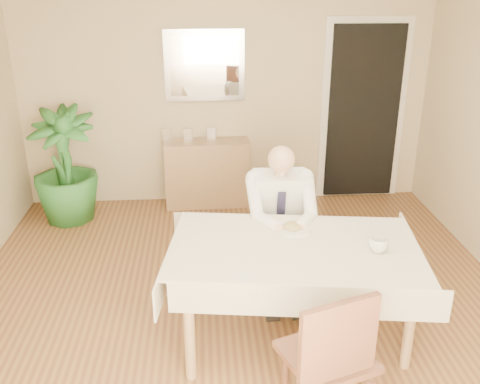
{
  "coord_description": "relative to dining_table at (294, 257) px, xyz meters",
  "views": [
    {
      "loc": [
        -0.27,
        -3.35,
        2.48
      ],
      "look_at": [
        0.0,
        0.35,
        0.95
      ],
      "focal_mm": 40.0,
      "sensor_mm": 36.0,
      "label": 1
    }
  ],
  "objects": [
    {
      "name": "photo_frame_center",
      "position": [
        -0.76,
        2.51,
        0.15
      ],
      "size": [
        0.1,
        0.02,
        0.14
      ],
      "primitive_type": "cube",
      "color": "silver",
      "rests_on": "sideboard"
    },
    {
      "name": "doorway",
      "position": [
        1.22,
        2.62,
        0.33
      ],
      "size": [
        0.96,
        0.07,
        2.1
      ],
      "color": "white",
      "rests_on": "ground"
    },
    {
      "name": "chair_near",
      "position": [
        0.06,
        -0.88,
        -0.12
      ],
      "size": [
        0.58,
        0.59,
        0.97
      ],
      "rotation": [
        0.0,
        0.0,
        0.34
      ],
      "color": "#482719",
      "rests_on": "ground"
    },
    {
      "name": "plate",
      "position": [
        0.03,
        0.24,
        0.09
      ],
      "size": [
        0.26,
        0.26,
        0.02
      ],
      "primitive_type": "cylinder",
      "color": "white",
      "rests_on": "dining_table"
    },
    {
      "name": "dining_table",
      "position": [
        0.0,
        0.0,
        0.0
      ],
      "size": [
        1.85,
        1.24,
        0.75
      ],
      "rotation": [
        0.0,
        0.0,
        -0.13
      ],
      "color": "#9F7F53",
      "rests_on": "ground"
    },
    {
      "name": "potted_palm",
      "position": [
        -2.05,
        2.18,
        -0.06
      ],
      "size": [
        0.68,
        0.68,
        1.22
      ],
      "primitive_type": "imported",
      "rotation": [
        0.0,
        0.0,
        -0.0
      ],
      "color": "#1E531F",
      "rests_on": "ground"
    },
    {
      "name": "fork",
      "position": [
        -0.01,
        0.18,
        0.11
      ],
      "size": [
        0.01,
        0.13,
        0.01
      ],
      "primitive_type": "cylinder",
      "rotation": [
        1.57,
        0.0,
        0.0
      ],
      "color": "silver",
      "rests_on": "dining_table"
    },
    {
      "name": "sideboard",
      "position": [
        -0.56,
        2.48,
        -0.29
      ],
      "size": [
        0.95,
        0.36,
        0.75
      ],
      "primitive_type": "cube",
      "rotation": [
        0.0,
        0.0,
        0.04
      ],
      "color": "#9F7F53",
      "rests_on": "ground"
    },
    {
      "name": "coffee_mug",
      "position": [
        0.54,
        -0.11,
        0.13
      ],
      "size": [
        0.15,
        0.15,
        0.1
      ],
      "primitive_type": "imported",
      "rotation": [
        0.0,
        0.0,
        -0.22
      ],
      "color": "white",
      "rests_on": "dining_table"
    },
    {
      "name": "food",
      "position": [
        0.03,
        0.24,
        0.11
      ],
      "size": [
        0.14,
        0.14,
        0.06
      ],
      "primitive_type": "ellipsoid",
      "color": "olive",
      "rests_on": "dining_table"
    },
    {
      "name": "seated_man",
      "position": [
        -0.0,
        0.59,
        0.02
      ],
      "size": [
        0.48,
        0.72,
        1.24
      ],
      "color": "white",
      "rests_on": "ground"
    },
    {
      "name": "mirror",
      "position": [
        -0.56,
        2.63,
        0.88
      ],
      "size": [
        0.86,
        0.04,
        0.76
      ],
      "color": "silver",
      "rests_on": "room"
    },
    {
      "name": "photo_frame_right",
      "position": [
        -0.51,
        2.55,
        0.15
      ],
      "size": [
        0.1,
        0.02,
        0.14
      ],
      "primitive_type": "cube",
      "color": "silver",
      "rests_on": "sideboard"
    },
    {
      "name": "photo_frame_left",
      "position": [
        -1.0,
        2.53,
        0.15
      ],
      "size": [
        0.1,
        0.02,
        0.14
      ],
      "primitive_type": "cube",
      "color": "silver",
      "rests_on": "sideboard"
    },
    {
      "name": "room",
      "position": [
        -0.33,
        0.16,
        0.63
      ],
      "size": [
        5.0,
        5.02,
        2.6
      ],
      "color": "brown",
      "rests_on": "ground"
    },
    {
      "name": "knife",
      "position": [
        0.07,
        0.18,
        0.11
      ],
      "size": [
        0.01,
        0.13,
        0.01
      ],
      "primitive_type": "cylinder",
      "rotation": [
        1.57,
        0.0,
        0.0
      ],
      "color": "silver",
      "rests_on": "dining_table"
    },
    {
      "name": "chair_far",
      "position": [
        0.0,
        0.87,
        -0.2
      ],
      "size": [
        0.41,
        0.41,
        0.83
      ],
      "rotation": [
        0.0,
        0.0,
        0.04
      ],
      "color": "#482719",
      "rests_on": "ground"
    }
  ]
}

